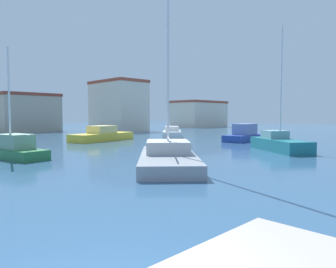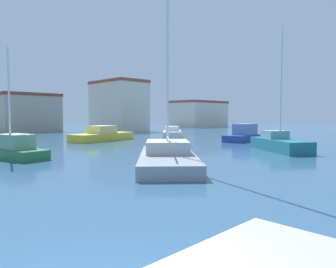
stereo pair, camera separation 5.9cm
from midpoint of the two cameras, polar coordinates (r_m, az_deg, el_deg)
water at (r=28.81m, az=-9.00°, el=-1.99°), size 160.00×160.00×0.00m
sailboat_grey_outer_mooring at (r=17.00m, az=-0.11°, el=-4.00°), size 7.89×8.23×12.15m
motorboat_yellow_center_channel at (r=34.01m, az=-11.96°, el=-0.22°), size 7.82×4.09×1.60m
motorboat_white_near_pier at (r=37.51m, az=0.71°, el=0.09°), size 5.89×5.77×1.41m
sailboat_teal_behind_lamppost at (r=25.12m, az=19.55°, el=-1.57°), size 5.00×6.01×9.35m
sailboat_green_distant_north at (r=22.17m, az=-26.63°, el=-2.43°), size 2.76×6.27×6.98m
motorboat_blue_far_left at (r=33.74m, az=13.82°, el=-0.13°), size 6.10×2.44×1.81m
warehouse_block at (r=57.32m, az=-24.35°, el=3.61°), size 9.29×7.03×6.32m
waterfront_apartments at (r=56.10m, az=-9.12°, el=5.12°), size 6.27×10.12×8.74m
yacht_club at (r=74.15m, az=5.47°, el=3.68°), size 12.43×8.50×6.02m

